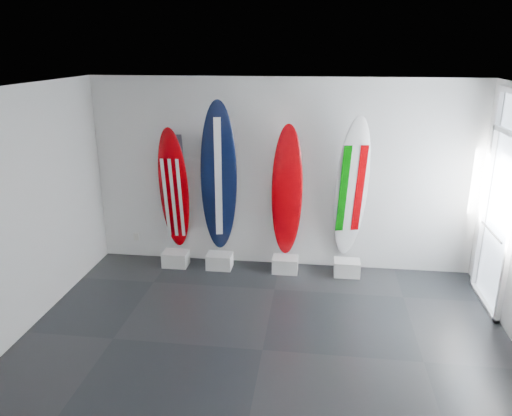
# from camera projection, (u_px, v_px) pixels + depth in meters

# --- Properties ---
(floor) EXTENTS (6.00, 6.00, 0.00)m
(floor) POSITION_uv_depth(u_px,v_px,m) (263.00, 350.00, 5.84)
(floor) COLOR black
(floor) RESTS_ON ground
(ceiling) EXTENTS (6.00, 6.00, 0.00)m
(ceiling) POSITION_uv_depth(u_px,v_px,m) (264.00, 91.00, 4.91)
(ceiling) COLOR white
(ceiling) RESTS_ON wall_back
(wall_back) EXTENTS (6.00, 0.00, 6.00)m
(wall_back) POSITION_uv_depth(u_px,v_px,m) (281.00, 175.00, 7.73)
(wall_back) COLOR white
(wall_back) RESTS_ON ground
(wall_front) EXTENTS (6.00, 0.00, 6.00)m
(wall_front) POSITION_uv_depth(u_px,v_px,m) (216.00, 377.00, 3.02)
(wall_front) COLOR white
(wall_front) RESTS_ON ground
(wall_left) EXTENTS (0.00, 5.00, 5.00)m
(wall_left) POSITION_uv_depth(u_px,v_px,m) (7.00, 220.00, 5.74)
(wall_left) COLOR white
(wall_left) RESTS_ON ground
(display_block_usa) EXTENTS (0.40, 0.30, 0.24)m
(display_block_usa) POSITION_uv_depth(u_px,v_px,m) (176.00, 259.00, 8.06)
(display_block_usa) COLOR silver
(display_block_usa) RESTS_ON floor
(surfboard_usa) EXTENTS (0.49, 0.45, 2.05)m
(surfboard_usa) POSITION_uv_depth(u_px,v_px,m) (174.00, 190.00, 7.80)
(surfboard_usa) COLOR #960004
(surfboard_usa) RESTS_ON display_block_usa
(display_block_navy) EXTENTS (0.40, 0.30, 0.24)m
(display_block_navy) POSITION_uv_depth(u_px,v_px,m) (220.00, 261.00, 7.98)
(display_block_navy) COLOR silver
(display_block_navy) RESTS_ON floor
(surfboard_navy) EXTENTS (0.64, 0.53, 2.47)m
(surfboard_navy) POSITION_uv_depth(u_px,v_px,m) (219.00, 179.00, 7.65)
(surfboard_navy) COLOR black
(surfboard_navy) RESTS_ON display_block_navy
(display_block_swiss) EXTENTS (0.40, 0.30, 0.24)m
(display_block_swiss) POSITION_uv_depth(u_px,v_px,m) (285.00, 264.00, 7.85)
(display_block_swiss) COLOR silver
(display_block_swiss) RESTS_ON floor
(surfboard_swiss) EXTENTS (0.51, 0.29, 2.12)m
(surfboard_swiss) POSITION_uv_depth(u_px,v_px,m) (287.00, 192.00, 7.57)
(surfboard_swiss) COLOR #960004
(surfboard_swiss) RESTS_ON display_block_swiss
(display_block_italy) EXTENTS (0.40, 0.30, 0.24)m
(display_block_italy) POSITION_uv_depth(u_px,v_px,m) (347.00, 268.00, 7.73)
(display_block_italy) COLOR silver
(display_block_italy) RESTS_ON floor
(surfboard_italy) EXTENTS (0.62, 0.57, 2.28)m
(surfboard_italy) POSITION_uv_depth(u_px,v_px,m) (351.00, 189.00, 7.43)
(surfboard_italy) COLOR silver
(surfboard_italy) RESTS_ON display_block_italy
(wall_outlet) EXTENTS (0.09, 0.02, 0.13)m
(wall_outlet) POSITION_uv_depth(u_px,v_px,m) (136.00, 237.00, 8.37)
(wall_outlet) COLOR silver
(wall_outlet) RESTS_ON wall_back
(glass_door) EXTENTS (0.12, 1.16, 2.85)m
(glass_door) POSITION_uv_depth(u_px,v_px,m) (500.00, 206.00, 6.50)
(glass_door) COLOR white
(glass_door) RESTS_ON floor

